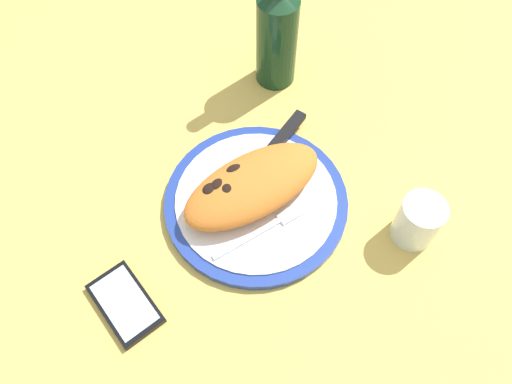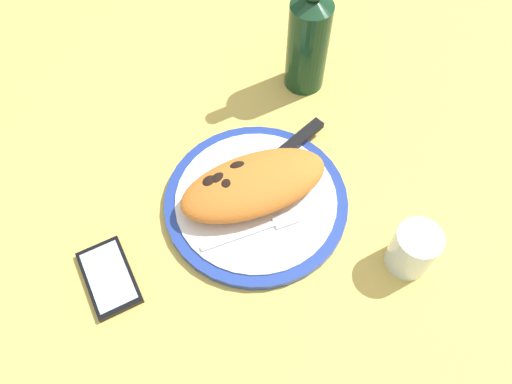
{
  "view_description": "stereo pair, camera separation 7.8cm",
  "coord_description": "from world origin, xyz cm",
  "px_view_note": "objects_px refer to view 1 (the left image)",
  "views": [
    {
      "loc": [
        -20.12,
        -34.55,
        70.92
      ],
      "look_at": [
        0.0,
        0.0,
        3.74
      ],
      "focal_mm": 34.6,
      "sensor_mm": 36.0,
      "label": 1
    },
    {
      "loc": [
        -13.02,
        -37.8,
        70.92
      ],
      "look_at": [
        0.0,
        0.0,
        3.74
      ],
      "focal_mm": 34.6,
      "sensor_mm": 36.0,
      "label": 2
    }
  ],
  "objects_px": {
    "wine_bottle": "(277,34)",
    "calzone": "(251,186)",
    "plate": "(256,201)",
    "knife": "(276,145)",
    "fork": "(266,228)",
    "smartphone": "(125,303)",
    "water_glass": "(417,223)"
  },
  "relations": [
    {
      "from": "smartphone",
      "to": "fork",
      "type": "bearing_deg",
      "value": -0.85
    },
    {
      "from": "smartphone",
      "to": "wine_bottle",
      "type": "bearing_deg",
      "value": 33.11
    },
    {
      "from": "plate",
      "to": "water_glass",
      "type": "height_order",
      "value": "water_glass"
    },
    {
      "from": "plate",
      "to": "calzone",
      "type": "height_order",
      "value": "calzone"
    },
    {
      "from": "fork",
      "to": "knife",
      "type": "height_order",
      "value": "knife"
    },
    {
      "from": "water_glass",
      "to": "wine_bottle",
      "type": "xyz_separation_m",
      "value": [
        -0.01,
        0.4,
        0.07
      ]
    },
    {
      "from": "wine_bottle",
      "to": "smartphone",
      "type": "bearing_deg",
      "value": -146.89
    },
    {
      "from": "fork",
      "to": "knife",
      "type": "relative_size",
      "value": 0.72
    },
    {
      "from": "calzone",
      "to": "water_glass",
      "type": "xyz_separation_m",
      "value": [
        0.19,
        -0.18,
        -0.01
      ]
    },
    {
      "from": "calzone",
      "to": "smartphone",
      "type": "bearing_deg",
      "value": -165.98
    },
    {
      "from": "calzone",
      "to": "smartphone",
      "type": "distance_m",
      "value": 0.26
    },
    {
      "from": "plate",
      "to": "smartphone",
      "type": "xyz_separation_m",
      "value": [
        -0.25,
        -0.05,
        -0.0
      ]
    },
    {
      "from": "water_glass",
      "to": "wine_bottle",
      "type": "distance_m",
      "value": 0.4
    },
    {
      "from": "plate",
      "to": "wine_bottle",
      "type": "distance_m",
      "value": 0.3
    },
    {
      "from": "calzone",
      "to": "plate",
      "type": "bearing_deg",
      "value": -69.91
    },
    {
      "from": "water_glass",
      "to": "calzone",
      "type": "bearing_deg",
      "value": 136.34
    },
    {
      "from": "water_glass",
      "to": "knife",
      "type": "bearing_deg",
      "value": 113.34
    },
    {
      "from": "fork",
      "to": "water_glass",
      "type": "relative_size",
      "value": 1.94
    },
    {
      "from": "knife",
      "to": "wine_bottle",
      "type": "relative_size",
      "value": 0.82
    },
    {
      "from": "calzone",
      "to": "fork",
      "type": "height_order",
      "value": "calzone"
    },
    {
      "from": "plate",
      "to": "water_glass",
      "type": "xyz_separation_m",
      "value": [
        0.19,
        -0.17,
        0.03
      ]
    },
    {
      "from": "fork",
      "to": "knife",
      "type": "bearing_deg",
      "value": 53.06
    },
    {
      "from": "water_glass",
      "to": "plate",
      "type": "bearing_deg",
      "value": 137.47
    },
    {
      "from": "smartphone",
      "to": "plate",
      "type": "bearing_deg",
      "value": 11.53
    },
    {
      "from": "smartphone",
      "to": "wine_bottle",
      "type": "height_order",
      "value": "wine_bottle"
    },
    {
      "from": "fork",
      "to": "smartphone",
      "type": "distance_m",
      "value": 0.24
    },
    {
      "from": "calzone",
      "to": "knife",
      "type": "distance_m",
      "value": 0.11
    },
    {
      "from": "calzone",
      "to": "fork",
      "type": "bearing_deg",
      "value": -98.05
    },
    {
      "from": "knife",
      "to": "smartphone",
      "type": "distance_m",
      "value": 0.36
    },
    {
      "from": "plate",
      "to": "fork",
      "type": "relative_size",
      "value": 1.86
    },
    {
      "from": "wine_bottle",
      "to": "calzone",
      "type": "bearing_deg",
      "value": -129.58
    },
    {
      "from": "water_glass",
      "to": "fork",
      "type": "bearing_deg",
      "value": 149.82
    }
  ]
}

